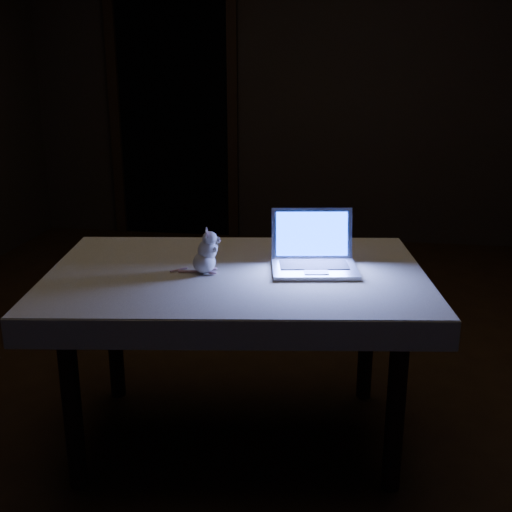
# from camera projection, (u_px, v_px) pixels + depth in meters

# --- Properties ---
(floor) EXTENTS (5.00, 5.00, 0.00)m
(floor) POSITION_uv_depth(u_px,v_px,m) (265.00, 381.00, 2.97)
(floor) COLOR black
(floor) RESTS_ON ground
(back_wall) EXTENTS (4.50, 0.04, 2.60)m
(back_wall) POSITION_uv_depth(u_px,v_px,m) (310.00, 76.00, 4.94)
(back_wall) COLOR black
(back_wall) RESTS_ON ground
(doorway) EXTENTS (1.06, 0.36, 2.13)m
(doorway) POSITION_uv_depth(u_px,v_px,m) (174.00, 105.00, 5.17)
(doorway) COLOR black
(doorway) RESTS_ON back_wall
(table) EXTENTS (1.37, 0.98, 0.68)m
(table) POSITION_uv_depth(u_px,v_px,m) (237.00, 357.00, 2.44)
(table) COLOR black
(table) RESTS_ON floor
(tablecloth) EXTENTS (1.42, 0.99, 0.10)m
(tablecloth) POSITION_uv_depth(u_px,v_px,m) (220.00, 281.00, 2.37)
(tablecloth) COLOR beige
(tablecloth) RESTS_ON table
(laptop) EXTENTS (0.34, 0.31, 0.21)m
(laptop) POSITION_uv_depth(u_px,v_px,m) (315.00, 244.00, 2.30)
(laptop) COLOR #A4A4A9
(laptop) RESTS_ON tablecloth
(plush_mouse) EXTENTS (0.12, 0.12, 0.16)m
(plush_mouse) POSITION_uv_depth(u_px,v_px,m) (204.00, 251.00, 2.29)
(plush_mouse) COLOR silver
(plush_mouse) RESTS_ON tablecloth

